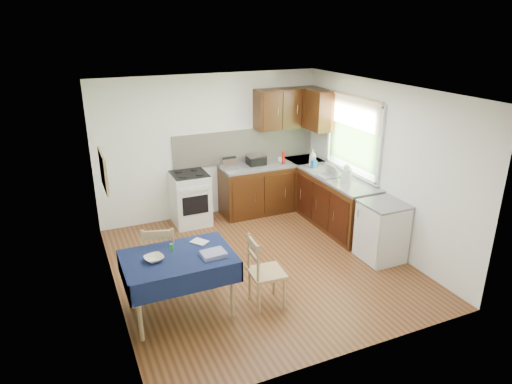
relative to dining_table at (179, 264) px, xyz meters
name	(u,v)px	position (x,y,z in m)	size (l,w,h in m)	color
floor	(260,264)	(1.35, 0.67, -0.67)	(4.20, 4.20, 0.00)	#4F2D15
ceiling	(261,90)	(1.35, 0.67, 1.83)	(4.00, 4.20, 0.02)	silver
wall_back	(211,147)	(1.35, 2.77, 0.58)	(4.00, 0.02, 2.50)	white
wall_front	(350,251)	(1.35, -1.43, 0.58)	(4.00, 0.02, 2.50)	white
wall_left	(107,206)	(-0.65, 0.67, 0.58)	(0.02, 4.20, 2.50)	silver
wall_right	(380,166)	(3.35, 0.67, 0.58)	(0.02, 4.20, 2.50)	white
base_cabinets	(301,195)	(2.70, 1.93, -0.24)	(1.90, 2.30, 0.86)	black
worktop_back	(272,164)	(2.40, 2.47, 0.21)	(1.90, 0.60, 0.04)	slate
worktop_right	(338,178)	(3.05, 1.32, 0.21)	(0.60, 1.70, 0.04)	slate
worktop_corner	(304,160)	(3.05, 2.47, 0.21)	(0.60, 0.60, 0.04)	slate
splashback	(246,146)	(2.00, 2.75, 0.53)	(2.70, 0.02, 0.60)	beige
upper_cabinets	(297,109)	(2.87, 2.47, 1.18)	(1.20, 0.85, 0.70)	black
stove	(190,199)	(0.85, 2.47, -0.21)	(0.60, 0.61, 0.92)	silver
window	(353,130)	(3.32, 1.37, 0.98)	(0.04, 1.48, 1.26)	#335924
fridge	(382,231)	(3.05, 0.12, -0.23)	(0.58, 0.60, 0.89)	silver
corkboard	(103,171)	(-0.63, 0.97, 0.93)	(0.04, 0.62, 0.47)	#A47A52
dining_table	(179,264)	(0.00, 0.00, 0.00)	(1.28, 0.86, 0.77)	#0E163A
chair_far	(160,258)	(-0.11, 0.51, -0.15)	(0.53, 0.53, 0.97)	#A47A52
chair_near	(263,270)	(0.98, -0.24, -0.18)	(0.43, 0.43, 0.92)	#A47A52
toaster	(229,163)	(1.57, 2.46, 0.33)	(0.29, 0.18, 0.22)	#B0B0B5
sandwich_press	(256,160)	(2.10, 2.51, 0.32)	(0.31, 0.26, 0.18)	black
sauce_bottle	(283,158)	(2.56, 2.34, 0.35)	(0.05, 0.05, 0.24)	red
yellow_packet	(254,160)	(2.08, 2.58, 0.31)	(0.11, 0.07, 0.15)	gold
dish_rack	(331,174)	(2.98, 1.44, 0.26)	(0.41, 0.32, 0.20)	gray
kettle	(346,174)	(3.05, 1.10, 0.36)	(0.17, 0.17, 0.28)	silver
cup	(281,160)	(2.55, 2.42, 0.28)	(0.12, 0.12, 0.10)	white
soap_bottle_a	(313,158)	(2.96, 2.00, 0.39)	(0.12, 0.12, 0.32)	silver
soap_bottle_b	(314,162)	(2.95, 1.94, 0.33)	(0.09, 0.09, 0.19)	blue
soap_bottle_c	(344,176)	(3.05, 1.16, 0.31)	(0.12, 0.12, 0.15)	#217C2F
plate_bowl	(154,259)	(-0.28, 0.00, 0.13)	(0.21, 0.21, 0.05)	beige
book	(196,244)	(0.27, 0.18, 0.11)	(0.15, 0.20, 0.02)	white
spice_jar	(172,247)	(-0.03, 0.16, 0.15)	(0.04, 0.04, 0.09)	#248637
tea_towel	(213,254)	(0.38, -0.16, 0.13)	(0.28, 0.22, 0.05)	navy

